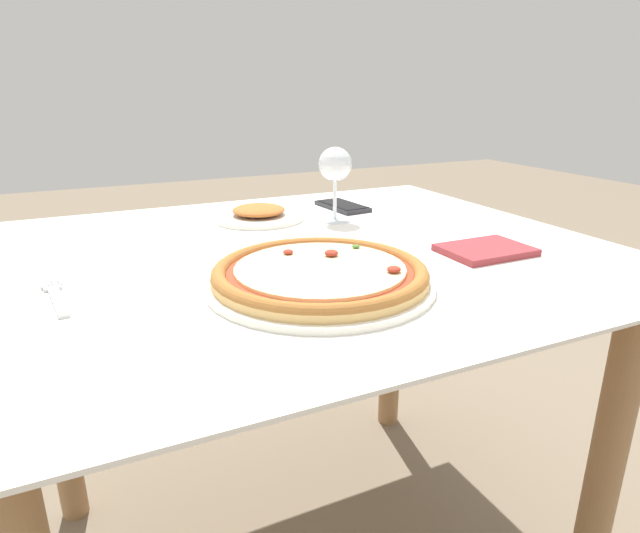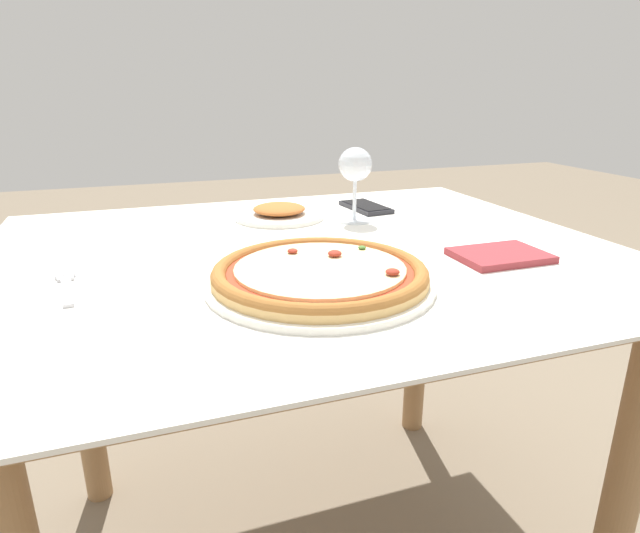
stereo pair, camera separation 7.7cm
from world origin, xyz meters
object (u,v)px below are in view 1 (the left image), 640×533
at_px(wine_glass_far_left, 335,168).
at_px(cell_phone, 342,206).
at_px(dining_table, 297,299).
at_px(fork, 55,295).
at_px(side_plate, 259,214).
at_px(pizza_plate, 320,275).

distance_m(wine_glass_far_left, cell_phone, 0.16).
height_order(dining_table, fork, fork).
xyz_separation_m(dining_table, cell_phone, (0.23, 0.27, 0.10)).
relative_size(dining_table, cell_phone, 7.35).
bearing_deg(fork, wine_glass_far_left, 22.55).
relative_size(cell_phone, side_plate, 0.77).
xyz_separation_m(dining_table, pizza_plate, (-0.04, -0.18, 0.11)).
height_order(pizza_plate, cell_phone, pizza_plate).
xyz_separation_m(dining_table, wine_glass_far_left, (0.16, 0.17, 0.21)).
distance_m(wine_glass_far_left, side_plate, 0.19).
bearing_deg(pizza_plate, wine_glass_far_left, 60.27).
bearing_deg(dining_table, wine_glass_far_left, 46.12).
bearing_deg(wine_glass_far_left, side_plate, 151.94).
xyz_separation_m(cell_phone, side_plate, (-0.22, -0.02, 0.01)).
height_order(pizza_plate, wine_glass_far_left, wine_glass_far_left).
xyz_separation_m(wine_glass_far_left, cell_phone, (0.07, 0.10, -0.11)).
relative_size(wine_glass_far_left, cell_phone, 1.04).
xyz_separation_m(pizza_plate, side_plate, (0.05, 0.43, -0.01)).
relative_size(fork, wine_glass_far_left, 1.08).
height_order(fork, wine_glass_far_left, wine_glass_far_left).
height_order(pizza_plate, fork, pizza_plate).
bearing_deg(side_plate, wine_glass_far_left, -28.06).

